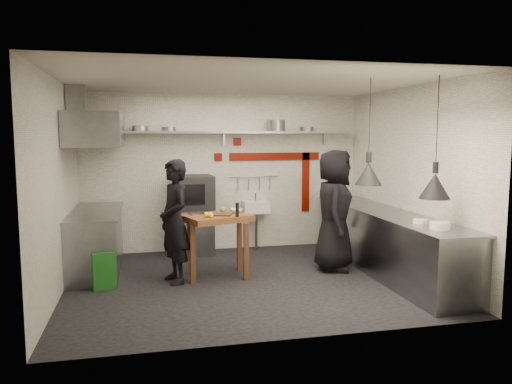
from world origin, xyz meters
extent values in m
plane|color=black|center=(0.00, 0.00, 0.00)|extent=(5.00, 5.00, 0.00)
plane|color=beige|center=(0.00, 0.00, 2.80)|extent=(5.00, 5.00, 0.00)
cube|color=silver|center=(0.00, 2.10, 1.40)|extent=(5.00, 0.04, 2.80)
cube|color=silver|center=(0.00, -2.10, 1.40)|extent=(5.00, 0.04, 2.80)
cube|color=silver|center=(-2.50, 0.00, 1.40)|extent=(0.04, 4.20, 2.80)
cube|color=silver|center=(2.50, 0.00, 1.40)|extent=(0.04, 4.20, 2.80)
cube|color=#650C01|center=(0.95, 2.08, 1.68)|extent=(1.70, 0.02, 0.14)
cube|color=#650C01|center=(1.55, 2.08, 1.20)|extent=(0.14, 0.02, 1.10)
cube|color=#650C01|center=(0.25, 2.08, 1.95)|extent=(0.14, 0.02, 0.14)
cube|color=#650C01|center=(-0.10, 2.08, 1.68)|extent=(0.14, 0.02, 0.14)
cube|color=slate|center=(0.00, 1.92, 2.12)|extent=(4.60, 0.34, 0.04)
cube|color=slate|center=(-1.90, 2.07, 2.02)|extent=(0.04, 0.06, 0.24)
cube|color=slate|center=(0.00, 2.07, 2.02)|extent=(0.04, 0.06, 0.24)
cube|color=slate|center=(1.90, 2.07, 2.02)|extent=(0.04, 0.06, 0.24)
cylinder|color=slate|center=(-1.45, 1.92, 2.19)|extent=(0.35, 0.35, 0.09)
cylinder|color=slate|center=(-0.97, 1.92, 2.18)|extent=(0.27, 0.27, 0.07)
cylinder|color=slate|center=(0.93, 1.92, 2.24)|extent=(0.34, 0.34, 0.20)
cylinder|color=slate|center=(1.51, 1.92, 2.18)|extent=(0.26, 0.26, 0.08)
cube|color=slate|center=(-0.58, 1.76, 0.40)|extent=(0.66, 0.60, 0.80)
cube|color=black|center=(-0.58, 1.76, 1.09)|extent=(0.69, 0.65, 0.58)
cube|color=#650C01|center=(-0.61, 1.47, 1.09)|extent=(0.47, 0.06, 0.46)
cube|color=black|center=(-0.60, 1.45, 1.09)|extent=(0.36, 0.04, 0.34)
cube|color=silver|center=(0.55, 1.92, 0.78)|extent=(0.46, 0.34, 0.22)
cylinder|color=slate|center=(0.55, 1.92, 0.96)|extent=(0.03, 0.03, 0.14)
cylinder|color=slate|center=(0.55, 1.88, 0.34)|extent=(0.06, 0.06, 0.66)
cylinder|color=slate|center=(0.55, 2.06, 1.32)|extent=(0.90, 0.02, 0.02)
cube|color=slate|center=(2.15, 0.00, 0.45)|extent=(0.70, 3.80, 0.90)
cube|color=slate|center=(2.15, 0.00, 0.92)|extent=(0.76, 3.90, 0.03)
cylinder|color=silver|center=(2.12, -1.41, 0.97)|extent=(0.31, 0.31, 0.09)
cylinder|color=silver|center=(2.10, -1.00, 0.96)|extent=(0.21, 0.21, 0.05)
cube|color=slate|center=(-2.15, 1.05, 0.45)|extent=(0.70, 1.90, 0.90)
cube|color=slate|center=(-2.15, 1.05, 0.92)|extent=(0.76, 2.00, 0.03)
cube|color=slate|center=(-2.10, 1.05, 2.15)|extent=(0.78, 1.60, 0.50)
cube|color=slate|center=(-2.35, 1.05, 2.55)|extent=(0.28, 0.28, 0.50)
cube|color=#175117|center=(-1.99, 0.15, 0.25)|extent=(0.37, 0.37, 0.50)
cube|color=#53301D|center=(-0.36, 0.30, 0.93)|extent=(0.44, 0.38, 0.02)
cylinder|color=black|center=(-0.13, 0.09, 1.02)|extent=(0.05, 0.05, 0.20)
sphere|color=yellow|center=(-0.56, 0.13, 0.96)|extent=(0.08, 0.08, 0.07)
sphere|color=yellow|center=(-0.51, 0.10, 0.96)|extent=(0.09, 0.09, 0.08)
sphere|color=#578F37|center=(-0.28, 0.44, 0.97)|extent=(0.11, 0.11, 0.09)
cube|color=slate|center=(-0.68, 0.43, 0.94)|extent=(0.23, 0.19, 0.03)
imported|color=silver|center=(-0.08, 0.46, 0.95)|extent=(0.23, 0.23, 0.06)
imported|color=black|center=(-1.01, 0.18, 0.87)|extent=(0.59, 0.73, 1.74)
imported|color=black|center=(1.43, 0.31, 0.93)|extent=(0.88, 1.06, 1.85)
camera|label=1|loc=(-1.42, -6.79, 2.08)|focal=35.00mm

